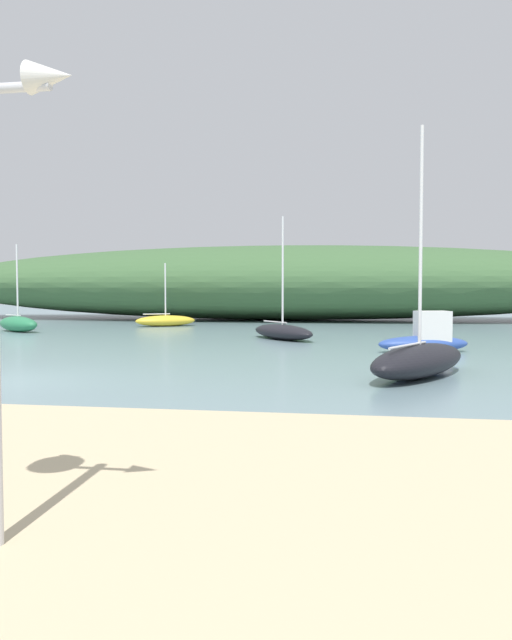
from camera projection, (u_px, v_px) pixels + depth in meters
name	position (u px, v px, depth m)	size (l,w,h in m)	color
ground_plane	(7.00, 381.00, 13.65)	(120.00, 120.00, 0.00)	gray
distant_hill	(275.00, 283.00, 40.53)	(47.79, 10.45, 4.76)	#3D6038
sailboat_far_right	(166.00, 321.00, 33.42)	(3.31, 2.59, 3.36)	gold
sailboat_centre_water	(18.00, 324.00, 29.13)	(3.08, 2.46, 4.06)	#287A4C
sailboat_outer_mooring	(419.00, 360.00, 14.27)	(3.09, 4.43, 5.65)	black
motorboat_inner_mooring	(426.00, 338.00, 19.84)	(3.05, 1.65, 1.30)	#2D4C9E
sailboat_mid_channel	(283.00, 331.00, 24.80)	(3.33, 3.79, 4.83)	black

